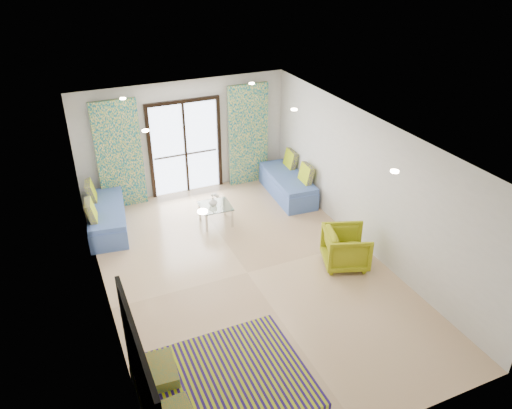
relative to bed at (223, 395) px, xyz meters
name	(u,v)px	position (x,y,z in m)	size (l,w,h in m)	color
floor	(247,273)	(1.48, 2.70, -0.31)	(5.00, 7.50, 0.01)	tan
ceiling	(246,136)	(1.48, 2.70, 2.39)	(5.00, 7.50, 0.01)	silver
wall_back	(184,138)	(1.48, 6.45, 1.04)	(5.00, 0.01, 2.70)	silver
wall_front	(375,358)	(1.48, -1.05, 1.04)	(5.00, 0.01, 2.70)	silver
wall_left	(99,241)	(-1.02, 2.70, 1.04)	(0.01, 7.50, 2.70)	silver
wall_right	(367,184)	(3.98, 2.70, 1.04)	(0.01, 7.50, 2.70)	silver
balcony_door	(185,142)	(1.48, 6.42, 0.95)	(1.76, 0.08, 2.28)	black
balcony_rail	(186,154)	(1.48, 6.43, 0.64)	(1.52, 0.03, 0.04)	#595451
curtain_left	(119,155)	(-0.07, 6.27, 0.94)	(1.00, 0.10, 2.50)	beige
curtain_right	(248,135)	(3.03, 6.27, 0.94)	(1.00, 0.10, 2.50)	beige
downlight_a	(203,211)	(0.08, 0.70, 2.36)	(0.12, 0.12, 0.02)	#FFE0B2
downlight_b	(395,171)	(2.88, 0.70, 2.36)	(0.12, 0.12, 0.02)	#FFE0B2
downlight_c	(146,131)	(0.08, 3.70, 2.36)	(0.12, 0.12, 0.02)	#FFE0B2
downlight_d	(294,109)	(2.88, 3.70, 2.36)	(0.12, 0.12, 0.02)	#FFE0B2
downlight_e	(123,99)	(0.08, 5.70, 2.36)	(0.12, 0.12, 0.02)	#FFE0B2
downlight_f	(252,83)	(2.88, 5.70, 2.36)	(0.12, 0.12, 0.02)	#FFE0B2
headboard	(142,379)	(-0.98, 0.00, 0.74)	(0.06, 2.10, 1.50)	black
switch_plate	(121,313)	(-0.99, 1.25, 0.74)	(0.02, 0.10, 0.10)	silver
bed	(223,395)	(0.00, 0.00, 0.00)	(2.13, 1.74, 0.74)	silver
daybed_left	(106,217)	(-0.64, 5.36, -0.01)	(0.99, 1.99, 0.94)	#4763A9
daybed_right	(288,184)	(3.60, 5.19, -0.01)	(0.87, 1.96, 0.94)	#4763A9
coffee_table	(215,207)	(1.57, 4.65, 0.08)	(0.69, 0.69, 0.75)	silver
vase	(213,202)	(1.52, 4.67, 0.22)	(0.19, 0.19, 0.19)	white
armchair	(346,246)	(3.29, 2.20, 0.10)	(0.80, 0.75, 0.82)	#979D14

